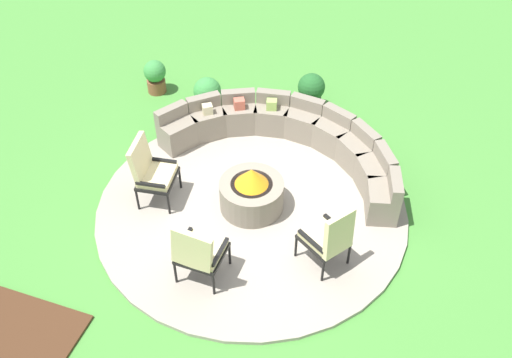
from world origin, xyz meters
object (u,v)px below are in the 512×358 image
object	(u,v)px
fire_pit	(252,192)
lounge_chair_front_left	(151,170)
curved_stone_bench	(291,138)
potted_plant_0	(207,93)
lounge_chair_front_right	(198,251)
potted_plant_1	(155,76)
potted_plant_2	(311,91)
lounge_chair_back_left	(329,237)

from	to	relation	value
fire_pit	lounge_chair_front_left	bearing A→B (deg)	-168.20
curved_stone_bench	potted_plant_0	distance (m)	2.00
lounge_chair_front_right	potted_plant_1	world-z (taller)	lounge_chair_front_right
lounge_chair_front_right	potted_plant_2	bearing A→B (deg)	86.67
potted_plant_0	potted_plant_2	world-z (taller)	potted_plant_2
potted_plant_2	lounge_chair_front_right	bearing A→B (deg)	-94.66
lounge_chair_front_left	lounge_chair_front_right	distance (m)	1.77
fire_pit	potted_plant_0	world-z (taller)	fire_pit
fire_pit	potted_plant_2	world-z (taller)	fire_pit
potted_plant_0	potted_plant_1	distance (m)	1.19
potted_plant_0	lounge_chair_front_left	bearing A→B (deg)	-86.45
lounge_chair_front_right	potted_plant_2	xyz separation A→B (m)	(0.36, 4.36, -0.20)
potted_plant_0	curved_stone_bench	bearing A→B (deg)	-23.11
lounge_chair_front_left	curved_stone_bench	bearing A→B (deg)	128.33
lounge_chair_front_right	lounge_chair_front_left	bearing A→B (deg)	138.41
fire_pit	lounge_chair_back_left	xyz separation A→B (m)	(1.35, -0.72, 0.26)
potted_plant_1	potted_plant_0	bearing A→B (deg)	-10.18
potted_plant_2	potted_plant_0	bearing A→B (deg)	-160.86
lounge_chair_front_left	lounge_chair_back_left	bearing A→B (deg)	74.04
potted_plant_0	potted_plant_1	bearing A→B (deg)	169.82
curved_stone_bench	potted_plant_1	xyz separation A→B (m)	(-3.01, 0.99, -0.00)
lounge_chair_front_right	lounge_chair_back_left	world-z (taller)	lounge_chair_front_right
potted_plant_1	potted_plant_2	size ratio (longest dim) A/B	0.91
lounge_chair_back_left	potted_plant_2	distance (m)	3.76
potted_plant_0	potted_plant_2	xyz separation A→B (m)	(1.81, 0.63, 0.05)
lounge_chair_back_left	potted_plant_2	xyz separation A→B (m)	(-1.19, 3.56, -0.20)
potted_plant_2	lounge_chair_front_left	bearing A→B (deg)	-117.57
lounge_chair_front_right	potted_plant_1	xyz separation A→B (m)	(-2.62, 3.94, -0.25)
curved_stone_bench	potted_plant_1	size ratio (longest dim) A/B	6.28
lounge_chair_front_right	potted_plant_2	distance (m)	4.38
lounge_chair_back_left	potted_plant_0	world-z (taller)	lounge_chair_back_left
lounge_chair_back_left	lounge_chair_front_right	bearing A→B (deg)	150.12
potted_plant_0	lounge_chair_front_right	bearing A→B (deg)	-68.77
lounge_chair_front_right	potted_plant_0	world-z (taller)	lounge_chair_front_right
lounge_chair_back_left	potted_plant_2	size ratio (longest dim) A/B	1.45
lounge_chair_front_left	potted_plant_1	distance (m)	3.06
potted_plant_2	fire_pit	bearing A→B (deg)	-93.16
lounge_chair_front_left	lounge_chair_back_left	world-z (taller)	lounge_chair_front_left
curved_stone_bench	lounge_chair_front_right	world-z (taller)	lounge_chair_front_right
fire_pit	lounge_chair_front_left	xyz separation A→B (m)	(-1.49, -0.31, 0.27)
potted_plant_1	potted_plant_2	distance (m)	3.01
lounge_chair_back_left	potted_plant_1	size ratio (longest dim) A/B	1.60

